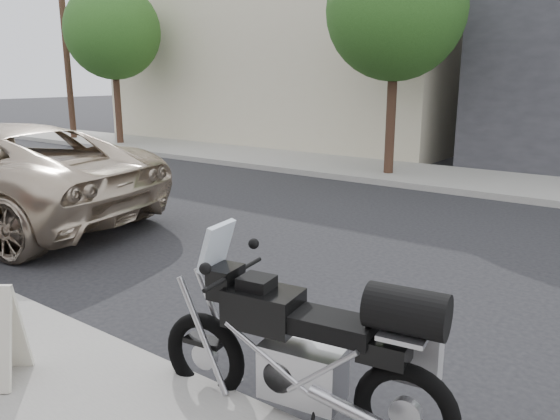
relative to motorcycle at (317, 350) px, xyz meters
The scene contains 7 objects.
ground 4.46m from the motorcycle, 60.78° to the right, with size 120.00×120.00×0.00m, color black.
far_sidewalk 10.59m from the motorcycle, 78.24° to the right, with size 44.00×3.00×0.15m, color gray.
far_building_cream 20.89m from the motorcycle, 57.26° to the right, with size 14.00×11.00×8.00m.
street_tree_mid 11.24m from the motorcycle, 67.14° to the right, with size 3.40×3.40×5.70m.
street_tree_right 18.41m from the motorcycle, 33.03° to the right, with size 3.40×3.40×5.70m.
utility_pole 20.85m from the motorcycle, 28.49° to the right, with size 0.24×0.24×6.70m, color #3A251A.
motorcycle is the anchor object (origin of this frame).
Camera 1 is at (-4.08, 6.91, 2.59)m, focal length 35.00 mm.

